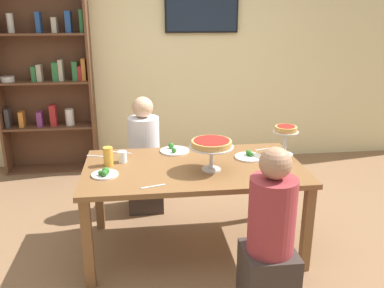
% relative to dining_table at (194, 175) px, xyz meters
% --- Properties ---
extents(ground_plane, '(12.00, 12.00, 0.00)m').
position_rel_dining_table_xyz_m(ground_plane, '(0.00, 0.00, -0.66)').
color(ground_plane, '#846042').
extents(rear_partition, '(8.00, 0.12, 2.80)m').
position_rel_dining_table_xyz_m(rear_partition, '(0.00, 2.20, 0.74)').
color(rear_partition, beige).
rests_on(rear_partition, ground_plane).
extents(dining_table, '(1.74, 0.97, 0.74)m').
position_rel_dining_table_xyz_m(dining_table, '(0.00, 0.00, 0.00)').
color(dining_table, brown).
rests_on(dining_table, ground_plane).
extents(bookshelf, '(1.10, 0.30, 2.21)m').
position_rel_dining_table_xyz_m(bookshelf, '(-1.51, 2.02, 0.47)').
color(bookshelf, brown).
rests_on(bookshelf, ground_plane).
extents(television, '(0.89, 0.05, 0.54)m').
position_rel_dining_table_xyz_m(television, '(0.37, 2.11, 1.27)').
color(television, black).
extents(diner_far_left, '(0.34, 0.34, 1.15)m').
position_rel_dining_table_xyz_m(diner_far_left, '(-0.39, 0.78, -0.17)').
color(diner_far_left, '#382D28').
rests_on(diner_far_left, ground_plane).
extents(diner_near_right, '(0.34, 0.34, 1.15)m').
position_rel_dining_table_xyz_m(diner_near_right, '(0.39, -0.81, -0.17)').
color(diner_near_right, '#382D28').
rests_on(diner_near_right, ground_plane).
extents(deep_dish_pizza_stand, '(0.34, 0.34, 0.24)m').
position_rel_dining_table_xyz_m(deep_dish_pizza_stand, '(0.12, -0.10, 0.28)').
color(deep_dish_pizza_stand, silver).
rests_on(deep_dish_pizza_stand, dining_table).
extents(personal_pizza_stand, '(0.21, 0.21, 0.26)m').
position_rel_dining_table_xyz_m(personal_pizza_stand, '(0.80, 0.16, 0.28)').
color(personal_pizza_stand, silver).
rests_on(personal_pizza_stand, dining_table).
extents(salad_plate_near_diner, '(0.24, 0.24, 0.06)m').
position_rel_dining_table_xyz_m(salad_plate_near_diner, '(0.49, 0.13, 0.10)').
color(salad_plate_near_diner, white).
rests_on(salad_plate_near_diner, dining_table).
extents(salad_plate_far_diner, '(0.20, 0.20, 0.07)m').
position_rel_dining_table_xyz_m(salad_plate_far_diner, '(-0.69, -0.13, 0.10)').
color(salad_plate_far_diner, white).
rests_on(salad_plate_far_diner, dining_table).
extents(salad_plate_spare, '(0.25, 0.25, 0.07)m').
position_rel_dining_table_xyz_m(salad_plate_spare, '(-0.12, 0.36, 0.10)').
color(salad_plate_spare, white).
rests_on(salad_plate_spare, dining_table).
extents(beer_glass_amber_tall, '(0.08, 0.08, 0.15)m').
position_rel_dining_table_xyz_m(beer_glass_amber_tall, '(-0.67, 0.09, 0.16)').
color(beer_glass_amber_tall, gold).
rests_on(beer_glass_amber_tall, dining_table).
extents(water_glass_clear_near, '(0.07, 0.07, 0.09)m').
position_rel_dining_table_xyz_m(water_glass_clear_near, '(-0.57, 0.15, 0.13)').
color(water_glass_clear_near, white).
rests_on(water_glass_clear_near, dining_table).
extents(cutlery_fork_near, '(0.18, 0.03, 0.00)m').
position_rel_dining_table_xyz_m(cutlery_fork_near, '(0.51, -0.36, 0.09)').
color(cutlery_fork_near, silver).
rests_on(cutlery_fork_near, dining_table).
extents(cutlery_knife_near, '(0.18, 0.07, 0.00)m').
position_rel_dining_table_xyz_m(cutlery_knife_near, '(-0.79, 0.31, 0.09)').
color(cutlery_knife_near, silver).
rests_on(cutlery_knife_near, dining_table).
extents(cutlery_fork_far, '(0.17, 0.08, 0.00)m').
position_rel_dining_table_xyz_m(cutlery_fork_far, '(-0.58, 0.38, 0.09)').
color(cutlery_fork_far, silver).
rests_on(cutlery_fork_far, dining_table).
extents(cutlery_knife_far, '(0.18, 0.06, 0.00)m').
position_rel_dining_table_xyz_m(cutlery_knife_far, '(-0.33, -0.37, 0.09)').
color(cutlery_knife_far, silver).
rests_on(cutlery_knife_far, dining_table).
extents(cutlery_spare_fork, '(0.18, 0.07, 0.00)m').
position_rel_dining_table_xyz_m(cutlery_spare_fork, '(0.67, 0.32, 0.09)').
color(cutlery_spare_fork, silver).
rests_on(cutlery_spare_fork, dining_table).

